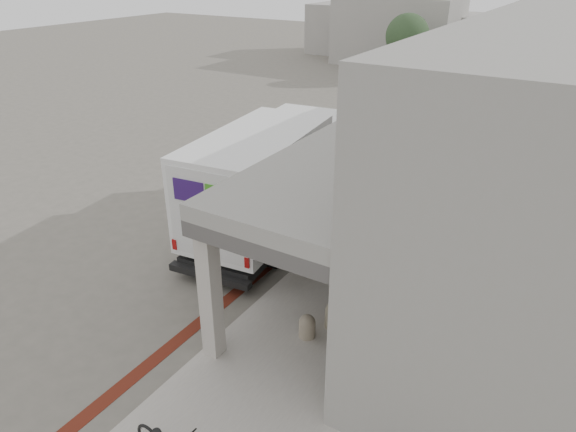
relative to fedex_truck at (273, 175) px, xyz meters
The scene contains 12 objects.
ground 3.25m from the fedex_truck, 84.20° to the right, with size 120.00×120.00×0.00m, color #625E54.
bike_lane_stripe 2.37m from the fedex_truck, 25.67° to the right, with size 0.35×40.00×0.01m, color #581D11.
sidewalk 5.33m from the fedex_truck, 31.45° to the right, with size 4.40×28.00×0.12m, color #A19A90.
transit_building 7.49m from the fedex_truck, 14.93° to the left, with size 7.60×17.00×7.00m.
distant_backdrop 33.39m from the fedex_truck, 94.43° to the left, with size 28.00×10.00×6.50m.
tree_left 25.86m from the fedex_truck, 100.56° to the left, with size 3.20×3.20×4.80m.
tree_mid 27.51m from the fedex_truck, 85.27° to the left, with size 3.20×3.20×4.80m.
fedex_truck is the anchor object (origin of this frame).
bench 7.59m from the fedex_truck, 43.27° to the right, with size 0.42×1.75×0.41m.
bollard_near 5.93m from the fedex_truck, 41.96° to the right, with size 0.45×0.45×0.68m.
bollard_far 6.14m from the fedex_truck, 49.16° to the right, with size 0.40×0.40×0.60m.
utility_cabinet 5.40m from the fedex_truck, ahead, with size 0.41×0.54×0.90m, color gray.
Camera 1 is at (8.36, -10.43, 8.22)m, focal length 32.00 mm.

